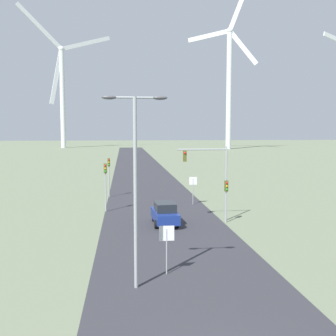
% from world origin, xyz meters
% --- Properties ---
extents(road_surface, '(10.00, 240.00, 0.01)m').
position_xyz_m(road_surface, '(0.00, 48.00, 0.00)').
color(road_surface, '#2D2D33').
rests_on(road_surface, ground).
extents(streetlamp, '(3.06, 0.32, 9.23)m').
position_xyz_m(streetlamp, '(-2.66, 7.58, 5.84)').
color(streetlamp, '#93999E').
rests_on(streetlamp, ground).
extents(stop_sign_near, '(0.81, 0.07, 2.63)m').
position_xyz_m(stop_sign_near, '(-0.99, 9.16, 1.84)').
color(stop_sign_near, '#93999E').
rests_on(stop_sign_near, ground).
extents(stop_sign_far, '(0.81, 0.07, 2.86)m').
position_xyz_m(stop_sign_far, '(3.88, 28.67, 2.00)').
color(stop_sign_far, '#93999E').
rests_on(stop_sign_far, ground).
extents(traffic_light_post_near_left, '(0.28, 0.34, 4.55)m').
position_xyz_m(traffic_light_post_near_left, '(-4.92, 25.98, 3.31)').
color(traffic_light_post_near_left, '#93999E').
rests_on(traffic_light_post_near_left, ground).
extents(traffic_light_post_near_right, '(0.28, 0.34, 3.51)m').
position_xyz_m(traffic_light_post_near_right, '(5.19, 20.34, 2.58)').
color(traffic_light_post_near_right, '#93999E').
rests_on(traffic_light_post_near_right, ground).
extents(traffic_light_post_mid_left, '(0.28, 0.33, 4.46)m').
position_xyz_m(traffic_light_post_mid_left, '(-4.90, 34.15, 3.25)').
color(traffic_light_post_mid_left, '#93999E').
rests_on(traffic_light_post_mid_left, ground).
extents(traffic_light_mast_overhead, '(4.22, 0.35, 6.30)m').
position_xyz_m(traffic_light_mast_overhead, '(3.95, 21.10, 4.45)').
color(traffic_light_mast_overhead, '#93999E').
rests_on(traffic_light_mast_overhead, ground).
extents(car_approaching, '(2.04, 4.20, 1.83)m').
position_xyz_m(car_approaching, '(0.08, 20.19, 0.91)').
color(car_approaching, navy).
rests_on(car_approaching, ground).
extents(wind_turbine_left, '(37.84, 20.30, 60.34)m').
position_xyz_m(wind_turbine_left, '(-29.99, 169.71, 27.77)').
color(wind_turbine_left, silver).
rests_on(wind_turbine_left, ground).
extents(wind_turbine_center, '(26.58, 12.95, 64.65)m').
position_xyz_m(wind_turbine_center, '(40.12, 148.87, 29.12)').
color(wind_turbine_center, silver).
rests_on(wind_turbine_center, ground).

